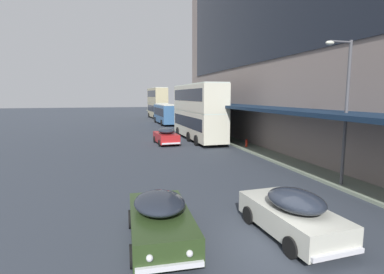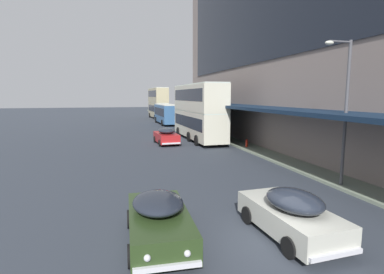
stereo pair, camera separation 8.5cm
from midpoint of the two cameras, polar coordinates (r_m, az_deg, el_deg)
name	(u,v)px [view 2 (the right image)]	position (r m, az deg, el deg)	size (l,w,h in m)	color
ground	(277,249)	(10.11, 16.18, -19.81)	(240.00, 240.00, 0.00)	#313841
transit_bus_kerbside_front	(167,113)	(49.64, -4.81, 4.62)	(2.95, 9.54, 3.28)	#376191
transit_bus_kerbside_rear	(198,110)	(31.52, 1.24, 5.14)	(2.89, 11.46, 5.85)	beige
transit_bus_kerbside_far	(158,102)	(62.52, -6.46, 6.63)	(2.99, 10.14, 6.28)	tan
sedan_lead_mid	(166,136)	(29.07, -4.84, 0.20)	(2.08, 4.33, 1.61)	#AB1E21
sedan_oncoming_rear	(159,219)	(9.94, -6.11, -15.24)	(2.12, 4.39, 1.51)	#273A1A
sedan_oncoming_front	(291,213)	(10.76, 18.55, -13.60)	(2.14, 4.31, 1.60)	beige
street_lamp	(344,103)	(16.58, 27.05, 5.79)	(1.50, 0.28, 7.15)	#4C4C51
fire_hydrant	(247,143)	(26.93, 10.46, -1.16)	(0.20, 0.40, 0.70)	red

